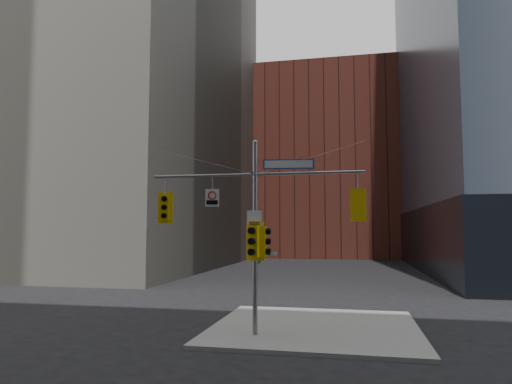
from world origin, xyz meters
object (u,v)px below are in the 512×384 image
at_px(traffic_light_pole_side, 264,241).
at_px(traffic_light_pole_front, 254,241).
at_px(traffic_light_west_arm, 165,208).
at_px(traffic_light_east_arm, 358,205).
at_px(signal_assembly, 255,217).
at_px(regulatory_sign_arm, 212,197).
at_px(street_sign_blade, 289,164).

height_order(traffic_light_pole_side, traffic_light_pole_front, traffic_light_pole_front).
xyz_separation_m(traffic_light_west_arm, traffic_light_east_arm, (7.30, -0.01, -0.00)).
xyz_separation_m(signal_assembly, regulatory_sign_arm, (-1.66, -0.02, 0.75)).
relative_size(signal_assembly, traffic_light_pole_side, 7.20).
relative_size(traffic_light_east_arm, traffic_light_pole_front, 0.81).
relative_size(traffic_light_west_arm, traffic_light_pole_side, 1.09).
distance_m(traffic_light_east_arm, traffic_light_pole_side, 3.64).
xyz_separation_m(traffic_light_west_arm, street_sign_blade, (4.84, -0.01, 1.55)).
bearing_deg(regulatory_sign_arm, traffic_light_west_arm, 176.98).
xyz_separation_m(traffic_light_west_arm, regulatory_sign_arm, (1.92, -0.03, 0.37)).
distance_m(signal_assembly, traffic_light_west_arm, 3.59).
distance_m(traffic_light_west_arm, traffic_light_east_arm, 7.30).
xyz_separation_m(traffic_light_pole_front, street_sign_blade, (1.26, 0.27, 2.82)).
bearing_deg(street_sign_blade, signal_assembly, 175.01).
bearing_deg(signal_assembly, traffic_light_pole_front, -89.80).
bearing_deg(traffic_light_pole_side, signal_assembly, 90.18).
height_order(traffic_light_west_arm, traffic_light_east_arm, traffic_light_west_arm).
xyz_separation_m(signal_assembly, traffic_light_pole_side, (0.33, 0.01, -0.90)).
bearing_deg(regulatory_sign_arm, traffic_light_pole_side, -1.21).
xyz_separation_m(traffic_light_pole_side, regulatory_sign_arm, (-1.98, -0.03, 1.66)).
relative_size(signal_assembly, traffic_light_west_arm, 6.62).
bearing_deg(traffic_light_pole_side, traffic_light_pole_front, 128.85).
bearing_deg(street_sign_blade, regulatory_sign_arm, 175.33).
distance_m(traffic_light_west_arm, traffic_light_pole_front, 3.80).
relative_size(traffic_light_pole_front, regulatory_sign_arm, 2.14).
bearing_deg(traffic_light_pole_side, regulatory_sign_arm, 89.59).
bearing_deg(street_sign_blade, traffic_light_pole_side, 174.57).
relative_size(signal_assembly, street_sign_blade, 4.26).
bearing_deg(traffic_light_east_arm, traffic_light_pole_front, 1.46).
xyz_separation_m(traffic_light_east_arm, traffic_light_pole_front, (-3.73, -0.27, -1.27)).
distance_m(traffic_light_west_arm, traffic_light_pole_side, 4.11).
distance_m(traffic_light_east_arm, traffic_light_pole_front, 3.95).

